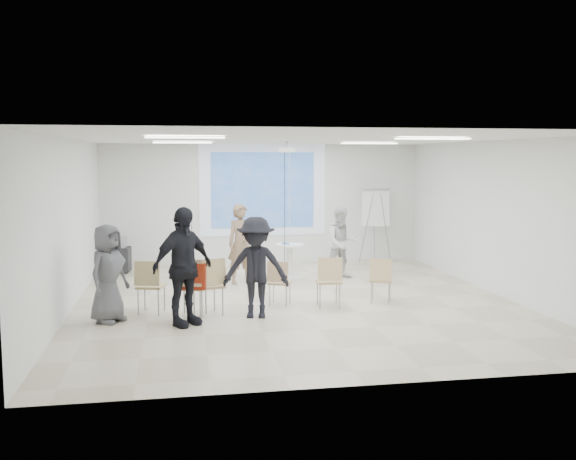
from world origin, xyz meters
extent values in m
cube|color=beige|center=(0.00, 0.00, -0.05)|extent=(8.00, 9.00, 0.10)
cube|color=white|center=(0.00, 0.00, 3.05)|extent=(8.00, 9.00, 0.10)
cube|color=silver|center=(0.00, 4.55, 1.50)|extent=(8.00, 0.10, 3.00)
cube|color=silver|center=(-4.05, 0.00, 1.50)|extent=(0.10, 9.00, 3.00)
cube|color=silver|center=(4.05, 0.00, 1.50)|extent=(0.10, 9.00, 3.00)
cube|color=silver|center=(0.00, 4.49, 1.85)|extent=(3.20, 0.01, 2.30)
cube|color=#2F5BA0|center=(0.00, 4.47, 1.85)|extent=(2.60, 0.01, 1.90)
cylinder|color=white|center=(0.28, 2.19, 0.03)|extent=(0.50, 0.50, 0.05)
cylinder|color=silver|center=(0.28, 2.19, 0.38)|extent=(0.14, 0.14, 0.70)
cylinder|color=white|center=(0.28, 2.19, 0.75)|extent=(0.68, 0.68, 0.04)
cube|color=white|center=(0.33, 2.15, 0.78)|extent=(0.23, 0.18, 0.01)
cube|color=teal|center=(0.20, 2.26, 0.79)|extent=(0.16, 0.22, 0.02)
imported|color=#907358|center=(-0.81, 1.90, 0.96)|extent=(0.80, 0.64, 1.92)
imported|color=silver|center=(1.45, 2.13, 0.87)|extent=(0.89, 0.73, 1.75)
cube|color=white|center=(-0.63, 2.15, 1.27)|extent=(0.06, 0.12, 0.04)
cube|color=silver|center=(1.27, 2.38, 1.18)|extent=(0.04, 0.11, 0.04)
cube|color=tan|center=(-2.61, -0.44, 0.47)|extent=(0.54, 0.54, 0.04)
cube|color=tan|center=(-2.66, -0.64, 0.73)|extent=(0.44, 0.20, 0.41)
cylinder|color=#95989D|center=(-2.82, -0.56, 0.23)|extent=(0.03, 0.03, 0.46)
cylinder|color=gray|center=(-2.48, -0.66, 0.23)|extent=(0.03, 0.03, 0.46)
cylinder|color=gray|center=(-2.73, -0.22, 0.23)|extent=(0.03, 0.03, 0.46)
cylinder|color=gray|center=(-2.39, -0.32, 0.23)|extent=(0.03, 0.03, 0.46)
cube|color=tan|center=(-1.92, -0.80, 0.50)|extent=(0.58, 0.58, 0.04)
cube|color=tan|center=(-1.98, -1.02, 0.78)|extent=(0.48, 0.23, 0.45)
cylinder|color=#919499|center=(-2.16, -0.93, 0.25)|extent=(0.03, 0.03, 0.49)
cylinder|color=gray|center=(-1.79, -1.04, 0.25)|extent=(0.03, 0.03, 0.49)
cylinder|color=gray|center=(-2.05, -0.57, 0.25)|extent=(0.03, 0.03, 0.49)
cylinder|color=gray|center=(-1.69, -0.68, 0.25)|extent=(0.03, 0.03, 0.49)
cube|color=tan|center=(-1.65, -0.72, 0.49)|extent=(0.59, 0.59, 0.04)
cube|color=tan|center=(-1.57, -0.93, 0.77)|extent=(0.47, 0.24, 0.44)
cylinder|color=#93969B|center=(-1.76, -0.96, 0.24)|extent=(0.03, 0.03, 0.48)
cylinder|color=gray|center=(-1.41, -0.84, 0.24)|extent=(0.03, 0.03, 0.48)
cylinder|color=gray|center=(-1.88, -0.61, 0.24)|extent=(0.03, 0.03, 0.48)
cylinder|color=gray|center=(-1.53, -0.49, 0.24)|extent=(0.03, 0.03, 0.48)
cube|color=tan|center=(-0.33, -0.21, 0.41)|extent=(0.50, 0.50, 0.04)
cube|color=tan|center=(-0.40, -0.38, 0.64)|extent=(0.38, 0.22, 0.36)
cylinder|color=#92969A|center=(-0.53, -0.30, 0.20)|extent=(0.03, 0.03, 0.40)
cylinder|color=gray|center=(-0.24, -0.42, 0.20)|extent=(0.03, 0.03, 0.40)
cylinder|color=#909398|center=(-0.41, -0.01, 0.20)|extent=(0.03, 0.03, 0.40)
cylinder|color=#95989D|center=(-0.13, -0.13, 0.20)|extent=(0.03, 0.03, 0.40)
cube|color=tan|center=(0.50, -0.52, 0.46)|extent=(0.46, 0.46, 0.04)
cube|color=tan|center=(0.49, -0.72, 0.72)|extent=(0.44, 0.12, 0.41)
cylinder|color=gray|center=(0.32, -0.68, 0.23)|extent=(0.02, 0.02, 0.45)
cylinder|color=gray|center=(0.66, -0.71, 0.23)|extent=(0.02, 0.02, 0.45)
cylinder|color=gray|center=(0.34, -0.33, 0.23)|extent=(0.02, 0.02, 0.45)
cylinder|color=#95999E|center=(0.69, -0.36, 0.23)|extent=(0.02, 0.02, 0.45)
cube|color=tan|center=(1.54, -0.35, 0.42)|extent=(0.51, 0.51, 0.04)
cube|color=tan|center=(1.47, -0.52, 0.65)|extent=(0.39, 0.22, 0.37)
cylinder|color=#94979D|center=(1.33, -0.44, 0.21)|extent=(0.03, 0.03, 0.41)
cylinder|color=#919399|center=(1.63, -0.56, 0.21)|extent=(0.03, 0.03, 0.41)
cylinder|color=#919499|center=(1.45, -0.14, 0.21)|extent=(0.03, 0.03, 0.41)
cylinder|color=gray|center=(1.75, -0.26, 0.21)|extent=(0.03, 0.03, 0.41)
cube|color=#9E2A13|center=(-1.92, -1.02, 0.72)|extent=(0.47, 0.23, 0.44)
imported|color=black|center=(-1.65, -0.70, 0.53)|extent=(0.43, 0.37, 0.03)
imported|color=black|center=(-2.07, -1.37, 1.09)|extent=(1.47, 1.37, 2.18)
imported|color=black|center=(-0.87, -1.06, 0.96)|extent=(1.35, 0.92, 1.92)
imported|color=#56575B|center=(-3.26, -0.95, 0.90)|extent=(0.97, 1.05, 1.79)
cylinder|color=gray|center=(2.53, 3.90, 0.89)|extent=(0.30, 0.26, 1.75)
cylinder|color=gray|center=(3.02, 3.82, 0.89)|extent=(0.36, 0.16, 1.75)
cylinder|color=#95979D|center=(2.83, 4.17, 0.89)|extent=(0.09, 0.39, 1.74)
cube|color=silver|center=(2.80, 3.98, 1.43)|extent=(0.72, 0.31, 0.98)
cube|color=gray|center=(2.80, 4.02, 1.88)|extent=(0.71, 0.18, 0.07)
cube|color=black|center=(-3.52, 3.70, 0.31)|extent=(0.61, 0.51, 0.56)
cube|color=#93979B|center=(-3.52, 3.70, 0.71)|extent=(0.43, 0.38, 0.25)
cylinder|color=black|center=(-3.76, 3.56, 0.03)|extent=(0.07, 0.07, 0.07)
cylinder|color=black|center=(-3.32, 3.50, 0.03)|extent=(0.07, 0.07, 0.07)
cylinder|color=black|center=(-3.72, 3.89, 0.03)|extent=(0.07, 0.07, 0.07)
cylinder|color=black|center=(-3.28, 3.84, 0.03)|extent=(0.07, 0.07, 0.07)
cube|color=white|center=(0.10, 1.50, 2.82)|extent=(0.30, 0.25, 0.10)
cylinder|color=gray|center=(0.10, 1.50, 2.93)|extent=(0.04, 0.04, 0.14)
cylinder|color=black|center=(0.04, 1.42, 1.39)|extent=(0.01, 0.01, 2.77)
cylinder|color=white|center=(0.14, 1.40, 1.39)|extent=(0.01, 0.01, 2.77)
cube|color=white|center=(-2.00, 2.00, 2.97)|extent=(1.20, 0.30, 0.02)
cube|color=white|center=(2.00, 2.00, 2.97)|extent=(1.20, 0.30, 0.02)
cube|color=white|center=(-2.00, -1.50, 2.97)|extent=(1.20, 0.30, 0.02)
cube|color=white|center=(2.00, -1.50, 2.97)|extent=(1.20, 0.30, 0.02)
camera|label=1|loc=(-2.15, -11.51, 2.66)|focal=40.00mm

